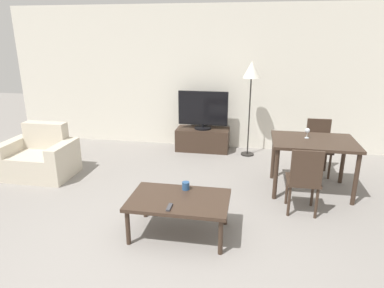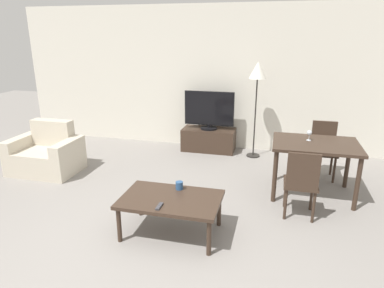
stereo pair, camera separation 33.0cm
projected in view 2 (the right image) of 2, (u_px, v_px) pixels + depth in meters
name	position (u px, v px, depth m)	size (l,w,h in m)	color
ground_plane	(125.00, 263.00, 3.38)	(18.00, 18.00, 0.00)	gray
wall_back	(208.00, 78.00, 6.58)	(7.70, 0.06, 2.70)	silver
armchair	(47.00, 155.00, 5.58)	(1.06, 0.74, 0.81)	beige
tv_stand	(209.00, 140.00, 6.62)	(1.00, 0.48, 0.43)	#38281E
tv	(209.00, 110.00, 6.44)	(0.94, 0.32, 0.72)	black
coffee_table	(171.00, 202.00, 3.78)	(1.10, 0.70, 0.44)	#38281E
dining_table	(315.00, 150.00, 4.66)	(1.13, 0.84, 0.76)	#38281E
dining_chair_near	(301.00, 181.00, 4.09)	(0.40, 0.40, 0.87)	#38281E
dining_chair_far	(323.00, 147.00, 5.33)	(0.40, 0.40, 0.87)	#38281E
floor_lamp	(257.00, 76.00, 5.91)	(0.30, 0.30, 1.72)	black
remote_primary	(159.00, 206.00, 3.56)	(0.04, 0.15, 0.02)	#38383D
cup_white_near	(179.00, 185.00, 3.96)	(0.09, 0.09, 0.09)	navy
wine_glass_left	(309.00, 133.00, 4.69)	(0.07, 0.07, 0.15)	silver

